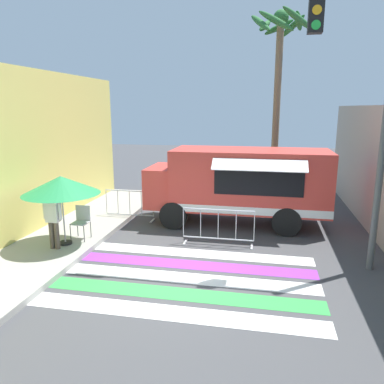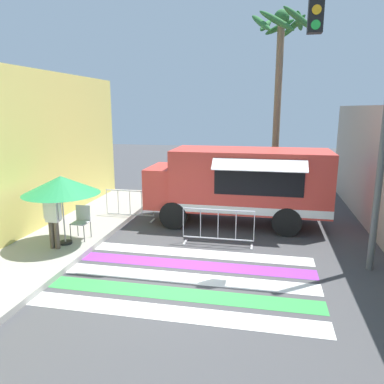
{
  "view_description": "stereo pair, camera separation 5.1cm",
  "coord_description": "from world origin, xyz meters",
  "px_view_note": "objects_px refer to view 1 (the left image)",
  "views": [
    {
      "loc": [
        1.87,
        -7.86,
        3.83
      ],
      "look_at": [
        -0.23,
        2.76,
        1.38
      ],
      "focal_mm": 35.0,
      "sensor_mm": 36.0,
      "label": 1
    },
    {
      "loc": [
        1.92,
        -7.85,
        3.83
      ],
      "look_at": [
        -0.23,
        2.76,
        1.38
      ],
      "focal_mm": 35.0,
      "sensor_mm": 36.0,
      "label": 2
    }
  ],
  "objects_px": {
    "patio_umbrella": "(61,185)",
    "folding_chair": "(82,219)",
    "food_truck": "(236,181)",
    "traffic_signal_pole": "(345,71)",
    "palm_tree": "(279,61)",
    "vendor_person": "(53,216)",
    "barricade_front": "(218,227)",
    "barricade_side": "(130,206)"
  },
  "relations": [
    {
      "from": "patio_umbrella",
      "to": "barricade_front",
      "type": "distance_m",
      "value": 4.44
    },
    {
      "from": "traffic_signal_pole",
      "to": "food_truck",
      "type": "bearing_deg",
      "value": 130.69
    },
    {
      "from": "traffic_signal_pole",
      "to": "folding_chair",
      "type": "relative_size",
      "value": 7.1
    },
    {
      "from": "patio_umbrella",
      "to": "barricade_front",
      "type": "relative_size",
      "value": 1.01
    },
    {
      "from": "barricade_side",
      "to": "palm_tree",
      "type": "height_order",
      "value": "palm_tree"
    },
    {
      "from": "traffic_signal_pole",
      "to": "patio_umbrella",
      "type": "relative_size",
      "value": 3.28
    },
    {
      "from": "patio_umbrella",
      "to": "barricade_front",
      "type": "xyz_separation_m",
      "value": [
        4.11,
        1.12,
        -1.28
      ]
    },
    {
      "from": "folding_chair",
      "to": "vendor_person",
      "type": "relative_size",
      "value": 0.6
    },
    {
      "from": "barricade_front",
      "to": "barricade_side",
      "type": "bearing_deg",
      "value": 151.06
    },
    {
      "from": "patio_umbrella",
      "to": "palm_tree",
      "type": "distance_m",
      "value": 9.91
    },
    {
      "from": "patio_umbrella",
      "to": "folding_chair",
      "type": "height_order",
      "value": "patio_umbrella"
    },
    {
      "from": "food_truck",
      "to": "patio_umbrella",
      "type": "relative_size",
      "value": 2.87
    },
    {
      "from": "vendor_person",
      "to": "palm_tree",
      "type": "xyz_separation_m",
      "value": [
        5.78,
        7.51,
        4.59
      ]
    },
    {
      "from": "folding_chair",
      "to": "barricade_front",
      "type": "bearing_deg",
      "value": 31.58
    },
    {
      "from": "palm_tree",
      "to": "vendor_person",
      "type": "bearing_deg",
      "value": -127.59
    },
    {
      "from": "food_truck",
      "to": "vendor_person",
      "type": "height_order",
      "value": "food_truck"
    },
    {
      "from": "traffic_signal_pole",
      "to": "vendor_person",
      "type": "distance_m",
      "value": 7.95
    },
    {
      "from": "vendor_person",
      "to": "barricade_front",
      "type": "height_order",
      "value": "vendor_person"
    },
    {
      "from": "barricade_front",
      "to": "food_truck",
      "type": "bearing_deg",
      "value": 81.85
    },
    {
      "from": "folding_chair",
      "to": "palm_tree",
      "type": "height_order",
      "value": "palm_tree"
    },
    {
      "from": "palm_tree",
      "to": "food_truck",
      "type": "bearing_deg",
      "value": -108.31
    },
    {
      "from": "food_truck",
      "to": "vendor_person",
      "type": "bearing_deg",
      "value": -141.23
    },
    {
      "from": "food_truck",
      "to": "folding_chair",
      "type": "bearing_deg",
      "value": -146.8
    },
    {
      "from": "food_truck",
      "to": "patio_umbrella",
      "type": "distance_m",
      "value": 5.48
    },
    {
      "from": "vendor_person",
      "to": "barricade_side",
      "type": "relative_size",
      "value": 0.91
    },
    {
      "from": "folding_chair",
      "to": "palm_tree",
      "type": "xyz_separation_m",
      "value": [
        5.45,
        6.62,
        4.91
      ]
    },
    {
      "from": "traffic_signal_pole",
      "to": "vendor_person",
      "type": "relative_size",
      "value": 4.25
    },
    {
      "from": "patio_umbrella",
      "to": "palm_tree",
      "type": "relative_size",
      "value": 0.27
    },
    {
      "from": "folding_chair",
      "to": "barricade_front",
      "type": "relative_size",
      "value": 0.47
    },
    {
      "from": "patio_umbrella",
      "to": "barricade_side",
      "type": "xyz_separation_m",
      "value": [
        0.79,
        2.95,
        -1.29
      ]
    },
    {
      "from": "vendor_person",
      "to": "patio_umbrella",
      "type": "bearing_deg",
      "value": 77.12
    },
    {
      "from": "patio_umbrella",
      "to": "vendor_person",
      "type": "relative_size",
      "value": 1.29
    },
    {
      "from": "food_truck",
      "to": "traffic_signal_pole",
      "type": "relative_size",
      "value": 0.87
    },
    {
      "from": "patio_umbrella",
      "to": "vendor_person",
      "type": "distance_m",
      "value": 0.85
    },
    {
      "from": "food_truck",
      "to": "barricade_front",
      "type": "xyz_separation_m",
      "value": [
        -0.3,
        -2.12,
        -0.93
      ]
    },
    {
      "from": "food_truck",
      "to": "barricade_side",
      "type": "xyz_separation_m",
      "value": [
        -3.62,
        -0.28,
        -0.94
      ]
    },
    {
      "from": "patio_umbrella",
      "to": "palm_tree",
      "type": "xyz_separation_m",
      "value": [
        5.7,
        7.14,
        3.83
      ]
    },
    {
      "from": "folding_chair",
      "to": "vendor_person",
      "type": "height_order",
      "value": "vendor_person"
    },
    {
      "from": "palm_tree",
      "to": "folding_chair",
      "type": "bearing_deg",
      "value": -129.43
    },
    {
      "from": "traffic_signal_pole",
      "to": "palm_tree",
      "type": "relative_size",
      "value": 0.89
    },
    {
      "from": "traffic_signal_pole",
      "to": "barricade_front",
      "type": "bearing_deg",
      "value": 162.88
    },
    {
      "from": "food_truck",
      "to": "traffic_signal_pole",
      "type": "distance_m",
      "value": 5.07
    }
  ]
}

